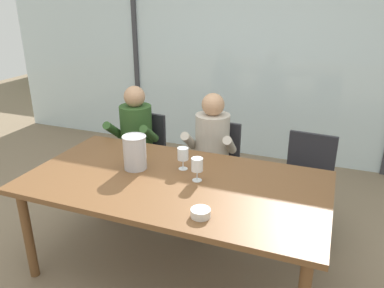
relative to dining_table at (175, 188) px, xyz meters
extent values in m
plane|color=#847056|center=(0.00, 1.00, -0.71)|extent=(14.00, 14.00, 0.00)
cube|color=silver|center=(0.00, 2.49, 0.59)|extent=(7.37, 0.03, 2.60)
cube|color=#38383D|center=(-1.66, 2.47, 0.59)|extent=(0.06, 0.06, 2.60)
cube|color=#386633|center=(0.00, 6.85, 0.35)|extent=(13.37, 2.40, 2.13)
cube|color=brown|center=(0.00, 0.00, 0.05)|extent=(2.17, 1.15, 0.04)
cylinder|color=brown|center=(-0.99, -0.47, -0.34)|extent=(0.07, 0.07, 0.74)
cylinder|color=brown|center=(-0.99, 0.47, -0.34)|extent=(0.07, 0.07, 0.74)
cylinder|color=brown|center=(0.99, 0.47, -0.34)|extent=(0.07, 0.07, 0.74)
cube|color=#232328|center=(-0.82, 0.91, -0.26)|extent=(0.49, 0.49, 0.03)
cube|color=#232328|center=(-0.79, 1.11, -0.04)|extent=(0.42, 0.08, 0.42)
cylinder|color=#232328|center=(-1.03, 0.74, -0.49)|extent=(0.04, 0.04, 0.44)
cylinder|color=#232328|center=(-0.65, 0.70, -0.49)|extent=(0.04, 0.04, 0.44)
cylinder|color=#232328|center=(-0.98, 1.12, -0.49)|extent=(0.04, 0.04, 0.44)
cylinder|color=#232328|center=(-0.61, 1.07, -0.49)|extent=(0.04, 0.04, 0.44)
cube|color=#232328|center=(-0.01, 0.91, -0.26)|extent=(0.48, 0.48, 0.03)
cube|color=#232328|center=(0.00, 1.11, -0.04)|extent=(0.42, 0.07, 0.42)
cylinder|color=#232328|center=(-0.22, 0.74, -0.49)|extent=(0.04, 0.04, 0.44)
cylinder|color=#232328|center=(0.16, 0.70, -0.49)|extent=(0.04, 0.04, 0.44)
cylinder|color=#232328|center=(-0.19, 1.11, -0.49)|extent=(0.04, 0.04, 0.44)
cylinder|color=#232328|center=(0.19, 1.08, -0.49)|extent=(0.04, 0.04, 0.44)
cube|color=#232328|center=(0.86, 0.88, -0.26)|extent=(0.48, 0.48, 0.03)
cube|color=#232328|center=(0.87, 1.08, -0.04)|extent=(0.42, 0.07, 0.42)
cylinder|color=#232328|center=(0.65, 0.70, -0.49)|extent=(0.04, 0.04, 0.44)
cylinder|color=#232328|center=(1.03, 0.67, -0.49)|extent=(0.04, 0.04, 0.44)
cylinder|color=#232328|center=(0.68, 1.08, -0.49)|extent=(0.04, 0.04, 0.44)
cylinder|color=#232328|center=(1.06, 1.05, -0.49)|extent=(0.04, 0.04, 0.44)
cylinder|color=#2D5123|center=(-0.83, 0.92, 0.03)|extent=(0.35, 0.35, 0.52)
sphere|color=tan|center=(-0.83, 0.92, 0.39)|extent=(0.21, 0.21, 0.21)
cube|color=#47423D|center=(-0.90, 0.72, -0.23)|extent=(0.17, 0.41, 0.13)
cube|color=#47423D|center=(-0.72, 0.73, -0.23)|extent=(0.17, 0.41, 0.13)
cylinder|color=#47423D|center=(-0.88, 0.52, -0.48)|extent=(0.10, 0.10, 0.46)
cylinder|color=#47423D|center=(-0.70, 0.53, -0.48)|extent=(0.10, 0.10, 0.46)
cylinder|color=#2D5123|center=(-1.01, 0.79, 0.06)|extent=(0.11, 0.33, 0.26)
cylinder|color=#2D5123|center=(-0.63, 0.82, 0.06)|extent=(0.11, 0.33, 0.26)
cylinder|color=#B7AD9E|center=(-0.02, 0.92, 0.03)|extent=(0.35, 0.35, 0.52)
sphere|color=tan|center=(-0.02, 0.92, 0.39)|extent=(0.21, 0.21, 0.21)
cube|color=#47423D|center=(-0.09, 0.72, -0.23)|extent=(0.16, 0.41, 0.13)
cube|color=#47423D|center=(0.09, 0.73, -0.23)|extent=(0.16, 0.41, 0.13)
cylinder|color=#47423D|center=(-0.07, 0.52, -0.48)|extent=(0.10, 0.10, 0.46)
cylinder|color=#47423D|center=(0.10, 0.53, -0.48)|extent=(0.10, 0.10, 0.46)
cylinder|color=#B7AD9E|center=(-0.20, 0.79, 0.06)|extent=(0.11, 0.33, 0.26)
cylinder|color=#B7AD9E|center=(0.18, 0.82, 0.06)|extent=(0.11, 0.33, 0.26)
cylinder|color=#B7B7BC|center=(-0.36, 0.07, 0.20)|extent=(0.17, 0.17, 0.26)
torus|color=silver|center=(-0.36, 0.07, 0.33)|extent=(0.18, 0.18, 0.01)
cylinder|color=silver|center=(0.34, -0.39, 0.09)|extent=(0.12, 0.12, 0.05)
cylinder|color=silver|center=(-0.01, 0.19, 0.07)|extent=(0.07, 0.07, 0.00)
cylinder|color=silver|center=(-0.01, 0.19, 0.11)|extent=(0.01, 0.01, 0.07)
cylinder|color=silver|center=(-0.01, 0.19, 0.20)|extent=(0.08, 0.08, 0.09)
cylinder|color=#560C1E|center=(-0.01, 0.19, 0.17)|extent=(0.07, 0.07, 0.04)
cylinder|color=silver|center=(0.16, 0.05, 0.07)|extent=(0.07, 0.07, 0.00)
cylinder|color=silver|center=(0.16, 0.05, 0.11)|extent=(0.01, 0.01, 0.07)
cylinder|color=silver|center=(0.16, 0.05, 0.20)|extent=(0.08, 0.08, 0.09)
cylinder|color=#560C1E|center=(0.16, 0.05, 0.17)|extent=(0.07, 0.07, 0.04)
camera|label=1|loc=(1.00, -2.22, 1.31)|focal=35.30mm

